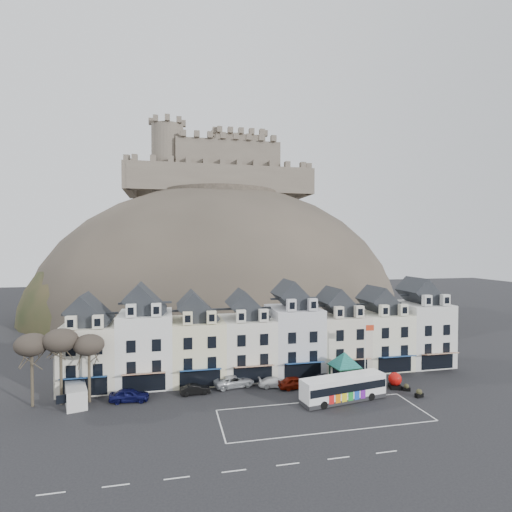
{
  "coord_description": "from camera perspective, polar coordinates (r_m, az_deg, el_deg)",
  "views": [
    {
      "loc": [
        -14.07,
        -38.06,
        18.14
      ],
      "look_at": [
        -0.34,
        24.0,
        16.33
      ],
      "focal_mm": 28.0,
      "sensor_mm": 36.0,
      "label": 1
    }
  ],
  "objects": [
    {
      "name": "coach_bay_markings",
      "position": [
        46.18,
        9.64,
        -21.53
      ],
      "size": [
        22.0,
        7.5,
        0.01
      ],
      "primitive_type": "cube",
      "color": "silver",
      "rests_on": "ground"
    },
    {
      "name": "white_van",
      "position": [
        52.01,
        -24.34,
        -17.64
      ],
      "size": [
        3.28,
        5.17,
        2.19
      ],
      "rotation": [
        0.0,
        0.0,
        0.27
      ],
      "color": "silver",
      "rests_on": "ground"
    },
    {
      "name": "bus",
      "position": [
        49.7,
        12.36,
        -17.82
      ],
      "size": [
        10.66,
        4.19,
        2.94
      ],
      "rotation": [
        0.0,
        0.0,
        0.18
      ],
      "color": "#262628",
      "rests_on": "ground"
    },
    {
      "name": "tree_left_mid",
      "position": [
        51.18,
        -26.14,
        -10.83
      ],
      "size": [
        3.78,
        3.78,
        8.64
      ],
      "color": "#342C21",
      "rests_on": "ground"
    },
    {
      "name": "car_maroon",
      "position": [
        53.0,
        5.64,
        -17.54
      ],
      "size": [
        4.49,
        1.99,
        1.5
      ],
      "primitive_type": "imported",
      "rotation": [
        0.0,
        0.0,
        1.62
      ],
      "color": "#611005",
      "rests_on": "ground"
    },
    {
      "name": "car_black",
      "position": [
        51.44,
        -8.69,
        -18.32
      ],
      "size": [
        3.78,
        1.53,
        1.22
      ],
      "primitive_type": "imported",
      "rotation": [
        0.0,
        0.0,
        1.64
      ],
      "color": "black",
      "rests_on": "ground"
    },
    {
      "name": "townhouse_terrace",
      "position": [
        57.32,
        2.25,
        -11.32
      ],
      "size": [
        54.4,
        9.35,
        11.8
      ],
      "color": "silver",
      "rests_on": "ground"
    },
    {
      "name": "tree_left_far",
      "position": [
        52.03,
        -29.4,
        -11.06
      ],
      "size": [
        3.61,
        3.61,
        8.24
      ],
      "color": "#342C21",
      "rests_on": "ground"
    },
    {
      "name": "car_charcoal",
      "position": [
        54.61,
        10.25,
        -17.03
      ],
      "size": [
        4.36,
        2.01,
        1.38
      ],
      "primitive_type": "imported",
      "rotation": [
        0.0,
        0.0,
        1.71
      ],
      "color": "black",
      "rests_on": "ground"
    },
    {
      "name": "car_silver",
      "position": [
        53.41,
        -3.16,
        -17.4
      ],
      "size": [
        5.49,
        3.29,
        1.45
      ],
      "primitive_type": "imported",
      "rotation": [
        0.0,
        0.0,
        1.75
      ],
      "color": "#B7BCC0",
      "rests_on": "ground"
    },
    {
      "name": "flagpole",
      "position": [
        53.86,
        15.43,
        -12.9
      ],
      "size": [
        1.18,
        0.21,
        8.2
      ],
      "rotation": [
        0.0,
        0.0,
        -0.12
      ],
      "color": "silver",
      "rests_on": "ground"
    },
    {
      "name": "planter_east",
      "position": [
        55.31,
        20.69,
        -17.15
      ],
      "size": [
        1.0,
        0.74,
        0.9
      ],
      "rotation": [
        0.0,
        0.0,
        -0.37
      ],
      "color": "black",
      "rests_on": "ground"
    },
    {
      "name": "car_white",
      "position": [
        53.36,
        2.7,
        -17.55
      ],
      "size": [
        4.31,
        1.99,
        1.22
      ],
      "primitive_type": "imported",
      "rotation": [
        0.0,
        0.0,
        1.5
      ],
      "color": "white",
      "rests_on": "ground"
    },
    {
      "name": "tree_left_near",
      "position": [
        50.71,
        -22.76,
        -11.7
      ],
      "size": [
        3.43,
        3.43,
        7.84
      ],
      "color": "#342C21",
      "rests_on": "ground"
    },
    {
      "name": "planter_west",
      "position": [
        53.69,
        22.27,
        -17.7
      ],
      "size": [
        1.08,
        0.7,
        1.0
      ],
      "rotation": [
        0.0,
        0.0,
        0.22
      ],
      "color": "black",
      "rests_on": "ground"
    },
    {
      "name": "castle",
      "position": [
        117.02,
        -5.22,
        12.48
      ],
      "size": [
        50.2,
        22.2,
        22.0
      ],
      "color": "#61564A",
      "rests_on": "ground"
    },
    {
      "name": "red_buoy",
      "position": [
        55.45,
        19.23,
        -16.42
      ],
      "size": [
        1.67,
        1.67,
        2.05
      ],
      "rotation": [
        0.0,
        0.0,
        -0.25
      ],
      "color": "black",
      "rests_on": "ground"
    },
    {
      "name": "car_navy",
      "position": [
        50.93,
        -17.63,
        -18.41
      ],
      "size": [
        4.57,
        2.13,
        1.51
      ],
      "primitive_type": "imported",
      "rotation": [
        0.0,
        0.0,
        1.49
      ],
      "color": "#0C0E3D",
      "rests_on": "ground"
    },
    {
      "name": "bus_shelter",
      "position": [
        54.4,
        12.53,
        -14.22
      ],
      "size": [
        6.71,
        6.71,
        4.28
      ],
      "rotation": [
        0.0,
        0.0,
        0.09
      ],
      "color": "black",
      "rests_on": "ground"
    },
    {
      "name": "ground",
      "position": [
        44.44,
        7.71,
        -22.47
      ],
      "size": [
        300.0,
        300.0,
        0.0
      ],
      "primitive_type": "plane",
      "color": "black",
      "rests_on": "ground"
    },
    {
      "name": "castle_hill",
      "position": [
        109.6,
        -4.31,
        -7.85
      ],
      "size": [
        100.0,
        76.0,
        68.0
      ],
      "color": "#352F29",
      "rests_on": "ground"
    }
  ]
}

